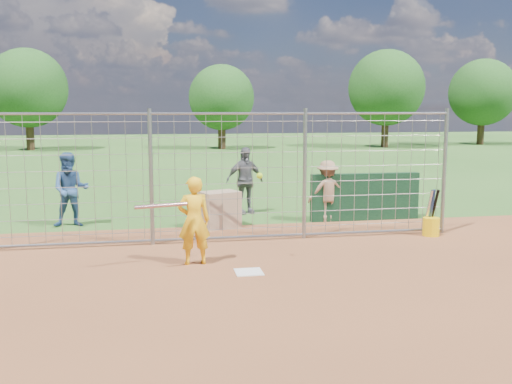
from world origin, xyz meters
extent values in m
plane|color=#2D591E|center=(0.00, 0.00, 0.00)|extent=(100.00, 100.00, 0.00)
plane|color=brown|center=(0.00, -3.00, 0.01)|extent=(18.00, 18.00, 0.00)
cube|color=silver|center=(0.00, -0.20, 0.01)|extent=(0.43, 0.43, 0.02)
cube|color=#11381E|center=(3.40, 3.60, 0.55)|extent=(2.60, 0.20, 1.10)
imported|color=yellow|center=(-0.81, 0.47, 0.74)|extent=(0.57, 0.39, 1.49)
imported|color=navy|center=(-3.26, 4.07, 0.82)|extent=(0.82, 0.65, 1.65)
imported|color=#58585D|center=(0.77, 4.95, 0.83)|extent=(1.04, 0.63, 1.66)
imported|color=#946D50|center=(2.48, 3.60, 0.71)|extent=(0.96, 0.60, 1.42)
cube|color=tan|center=(-0.04, 3.36, 0.40)|extent=(0.95, 0.81, 0.80)
cylinder|color=silver|center=(-1.35, 0.17, 1.07)|extent=(0.85, 0.29, 0.06)
sphere|color=#B2EA18|center=(0.27, 0.29, 1.50)|extent=(0.10, 0.10, 0.10)
cylinder|color=yellow|center=(4.13, 1.75, 0.19)|extent=(0.34, 0.34, 0.38)
cylinder|color=silver|center=(4.08, 1.80, 0.55)|extent=(0.06, 0.30, 0.83)
cylinder|color=navy|center=(4.15, 1.80, 0.55)|extent=(0.06, 0.25, 0.84)
cylinder|color=black|center=(4.20, 1.80, 0.55)|extent=(0.12, 0.28, 0.83)
cylinder|color=gray|center=(-1.50, 2.00, 1.30)|extent=(0.08, 0.08, 2.60)
cylinder|color=gray|center=(1.50, 2.00, 1.30)|extent=(0.08, 0.08, 2.60)
cylinder|color=gray|center=(4.50, 2.00, 1.30)|extent=(0.08, 0.08, 2.60)
cylinder|color=gray|center=(0.00, 2.00, 2.50)|extent=(9.00, 0.05, 0.05)
cylinder|color=gray|center=(0.00, 2.00, 0.08)|extent=(9.00, 0.05, 0.05)
cube|color=gray|center=(0.00, 2.00, 1.25)|extent=(9.00, 0.02, 2.50)
cylinder|color=#3F2B19|center=(-9.00, 29.00, 1.26)|extent=(0.50, 0.50, 2.52)
sphere|color=#26561E|center=(-9.00, 29.00, 3.85)|extent=(4.90, 4.90, 4.90)
cylinder|color=#3F2B19|center=(3.00, 28.00, 1.08)|extent=(0.50, 0.50, 2.16)
sphere|color=#26561E|center=(3.00, 28.00, 3.30)|extent=(4.20, 4.20, 4.20)
cylinder|color=#3F2B19|center=(14.00, 27.50, 1.30)|extent=(0.50, 0.50, 2.59)
sphere|color=#26561E|center=(14.00, 27.50, 3.96)|extent=(5.04, 5.04, 5.04)
cylinder|color=#3F2B19|center=(22.00, 29.00, 1.22)|extent=(0.50, 0.50, 2.45)
sphere|color=#26561E|center=(22.00, 29.00, 3.74)|extent=(4.76, 4.76, 4.76)
camera|label=1|loc=(-1.46, -8.88, 2.59)|focal=40.00mm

